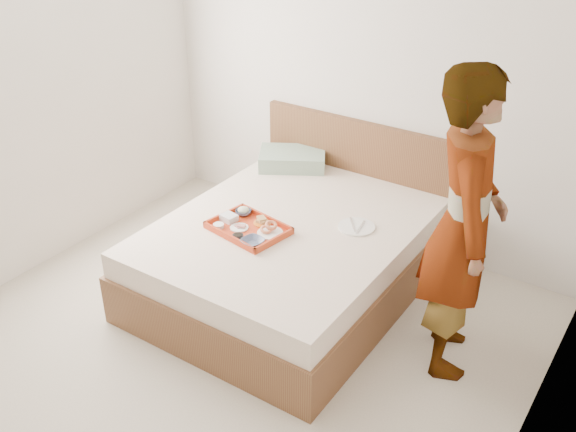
# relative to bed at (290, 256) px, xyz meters

# --- Properties ---
(ground) EXTENTS (3.50, 4.00, 0.01)m
(ground) POSITION_rel_bed_xyz_m (0.01, -1.00, -0.27)
(ground) COLOR beige
(ground) RESTS_ON ground
(wall_back) EXTENTS (3.50, 0.01, 2.60)m
(wall_back) POSITION_rel_bed_xyz_m (0.01, 1.00, 1.04)
(wall_back) COLOR silver
(wall_back) RESTS_ON ground
(wall_right) EXTENTS (0.01, 4.00, 2.60)m
(wall_right) POSITION_rel_bed_xyz_m (1.76, -1.00, 1.04)
(wall_right) COLOR silver
(wall_right) RESTS_ON ground
(bed) EXTENTS (1.65, 2.00, 0.53)m
(bed) POSITION_rel_bed_xyz_m (0.00, 0.00, 0.00)
(bed) COLOR brown
(bed) RESTS_ON ground
(headboard) EXTENTS (1.65, 0.06, 0.95)m
(headboard) POSITION_rel_bed_xyz_m (0.00, 0.97, 0.21)
(headboard) COLOR brown
(headboard) RESTS_ON ground
(pillow) EXTENTS (0.62, 0.56, 0.12)m
(pillow) POSITION_rel_bed_xyz_m (-0.49, 0.77, 0.33)
(pillow) COLOR #95B598
(pillow) RESTS_ON bed
(tray) EXTENTS (0.55, 0.44, 0.05)m
(tray) POSITION_rel_bed_xyz_m (-0.18, -0.23, 0.29)
(tray) COLOR #BF4318
(tray) RESTS_ON bed
(prawn_plate) EXTENTS (0.20, 0.20, 0.01)m
(prawn_plate) POSITION_rel_bed_xyz_m (-0.02, -0.20, 0.28)
(prawn_plate) COLOR white
(prawn_plate) RESTS_ON tray
(navy_bowl_big) EXTENTS (0.16, 0.16, 0.03)m
(navy_bowl_big) POSITION_rel_bed_xyz_m (-0.04, -0.37, 0.30)
(navy_bowl_big) COLOR #192542
(navy_bowl_big) RESTS_ON tray
(sauce_dish) EXTENTS (0.08, 0.08, 0.03)m
(sauce_dish) POSITION_rel_bed_xyz_m (-0.16, -0.37, 0.29)
(sauce_dish) COLOR black
(sauce_dish) RESTS_ON tray
(meat_plate) EXTENTS (0.14, 0.14, 0.01)m
(meat_plate) POSITION_rel_bed_xyz_m (-0.23, -0.26, 0.28)
(meat_plate) COLOR white
(meat_plate) RESTS_ON tray
(bread_plate) EXTENTS (0.14, 0.14, 0.01)m
(bread_plate) POSITION_rel_bed_xyz_m (-0.14, -0.12, 0.28)
(bread_plate) COLOR orange
(bread_plate) RESTS_ON tray
(salad_bowl) EXTENTS (0.13, 0.13, 0.03)m
(salad_bowl) POSITION_rel_bed_xyz_m (-0.32, -0.09, 0.30)
(salad_bowl) COLOR #192542
(salad_bowl) RESTS_ON tray
(plastic_tub) EXTENTS (0.12, 0.10, 0.05)m
(plastic_tub) POSITION_rel_bed_xyz_m (-0.35, -0.22, 0.30)
(plastic_tub) COLOR silver
(plastic_tub) RESTS_ON tray
(cheese_round) EXTENTS (0.08, 0.08, 0.03)m
(cheese_round) POSITION_rel_bed_xyz_m (-0.35, -0.33, 0.29)
(cheese_round) COLOR white
(cheese_round) RESTS_ON tray
(dinner_plate) EXTENTS (0.32, 0.32, 0.01)m
(dinner_plate) POSITION_rel_bed_xyz_m (0.40, 0.20, 0.27)
(dinner_plate) COLOR white
(dinner_plate) RESTS_ON bed
(person) EXTENTS (0.67, 0.79, 1.84)m
(person) POSITION_rel_bed_xyz_m (1.18, -0.05, 0.66)
(person) COLOR white
(person) RESTS_ON ground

